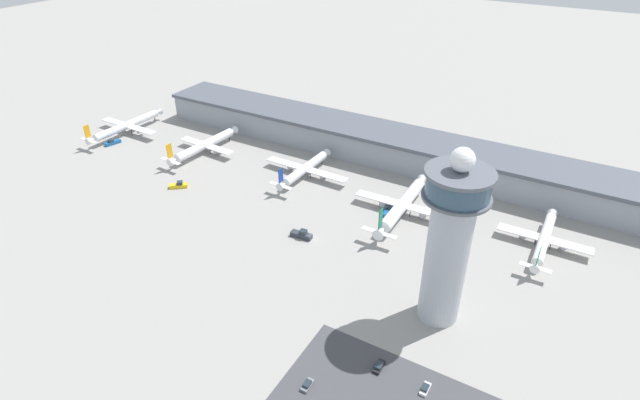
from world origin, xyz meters
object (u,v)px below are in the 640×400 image
(control_tower, at_px, (449,238))
(car_blue_compact, at_px, (425,389))
(airplane_gate_delta, at_px, (403,205))
(service_truck_catering, at_px, (112,142))
(service_truck_water, at_px, (389,210))
(service_truck_baggage, at_px, (302,235))
(airplane_gate_charlie, at_px, (305,169))
(airplane_gate_echo, at_px, (544,239))
(car_black_suv, at_px, (379,366))
(airplane_gate_alpha, at_px, (127,126))
(airplane_gate_bravo, at_px, (205,145))
(service_truck_fuel, at_px, (179,185))
(car_maroon_suv, at_px, (307,385))

(control_tower, height_order, car_blue_compact, control_tower)
(airplane_gate_delta, height_order, service_truck_catering, airplane_gate_delta)
(airplane_gate_delta, height_order, service_truck_water, airplane_gate_delta)
(car_blue_compact, bearing_deg, service_truck_baggage, 146.70)
(airplane_gate_charlie, relative_size, airplane_gate_delta, 0.87)
(airplane_gate_delta, xyz_separation_m, service_truck_baggage, (-24.96, -31.38, -3.16))
(airplane_gate_echo, height_order, service_truck_catering, airplane_gate_echo)
(control_tower, height_order, airplane_gate_delta, control_tower)
(airplane_gate_charlie, bearing_deg, car_black_suv, -48.16)
(service_truck_water, bearing_deg, airplane_gate_alpha, 179.09)
(airplane_gate_charlie, bearing_deg, service_truck_baggage, -60.23)
(airplane_gate_alpha, distance_m, service_truck_catering, 13.37)
(airplane_gate_charlie, distance_m, service_truck_catering, 99.57)
(airplane_gate_bravo, xyz_separation_m, car_blue_compact, (134.08, -74.18, -3.39))
(car_blue_compact, bearing_deg, control_tower, 102.68)
(airplane_gate_charlie, bearing_deg, car_blue_compact, -43.58)
(service_truck_baggage, bearing_deg, airplane_gate_charlie, 119.77)
(control_tower, xyz_separation_m, airplane_gate_alpha, (-176.60, 44.91, -22.42))
(service_truck_water, bearing_deg, airplane_gate_bravo, 176.94)
(car_black_suv, bearing_deg, service_truck_baggage, 140.62)
(airplane_gate_alpha, bearing_deg, control_tower, -14.27)
(airplane_gate_bravo, xyz_separation_m, service_truck_baggage, (74.53, -35.06, -2.82))
(airplane_gate_charlie, bearing_deg, control_tower, -34.08)
(service_truck_catering, distance_m, car_black_suv, 176.70)
(airplane_gate_delta, distance_m, airplane_gate_echo, 49.66)
(airplane_gate_delta, distance_m, car_blue_compact, 78.61)
(service_truck_fuel, bearing_deg, airplane_gate_charlie, 40.10)
(airplane_gate_alpha, height_order, car_maroon_suv, airplane_gate_alpha)
(control_tower, relative_size, service_truck_baggage, 6.63)
(service_truck_baggage, height_order, car_maroon_suv, service_truck_baggage)
(service_truck_water, relative_size, car_black_suv, 1.84)
(airplane_gate_alpha, xyz_separation_m, service_truck_baggage, (123.01, -32.26, -3.32))
(service_truck_catering, xyz_separation_m, service_truck_water, (139.91, 10.24, 0.09))
(service_truck_fuel, xyz_separation_m, service_truck_baggage, (62.37, -4.57, 0.17))
(car_black_suv, bearing_deg, airplane_gate_echo, 69.85)
(car_black_suv, relative_size, car_blue_compact, 1.11)
(car_maroon_suv, bearing_deg, car_black_suv, 47.31)
(service_truck_catering, height_order, car_black_suv, service_truck_catering)
(car_black_suv, height_order, car_blue_compact, car_black_suv)
(car_maroon_suv, bearing_deg, airplane_gate_bravo, 141.14)
(service_truck_baggage, bearing_deg, service_truck_water, 56.14)
(airplane_gate_charlie, height_order, service_truck_baggage, airplane_gate_charlie)
(airplane_gate_echo, xyz_separation_m, car_blue_compact, (-14.85, -75.15, -3.08))
(car_black_suv, bearing_deg, service_truck_water, 111.40)
(control_tower, bearing_deg, car_black_suv, -104.24)
(airplane_gate_bravo, distance_m, car_blue_compact, 153.27)
(service_truck_catering, bearing_deg, car_blue_compact, -18.18)
(control_tower, relative_size, service_truck_catering, 6.65)
(airplane_gate_alpha, height_order, airplane_gate_echo, airplane_gate_alpha)
(airplane_gate_bravo, bearing_deg, airplane_gate_echo, 0.37)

